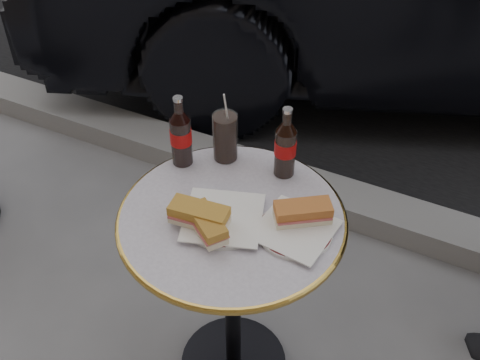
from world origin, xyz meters
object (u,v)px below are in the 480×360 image
at_px(plate_right, 295,231).
at_px(cola_bottle_right, 286,142).
at_px(plate_left, 223,219).
at_px(bistro_table, 233,300).
at_px(cola_bottle_left, 180,131).
at_px(cola_glass, 225,137).

distance_m(plate_right, cola_bottle_right, 0.26).
bearing_deg(plate_left, cola_bottle_right, 75.19).
distance_m(bistro_table, plate_right, 0.41).
relative_size(plate_left, cola_bottle_left, 0.95).
xyz_separation_m(bistro_table, plate_right, (0.18, 0.02, 0.37)).
xyz_separation_m(bistro_table, cola_bottle_right, (0.06, 0.22, 0.48)).
bearing_deg(cola_glass, cola_bottle_right, 3.46).
bearing_deg(cola_glass, plate_right, -32.84).
bearing_deg(cola_bottle_right, plate_right, -59.98).
distance_m(bistro_table, cola_bottle_right, 0.53).
bearing_deg(bistro_table, cola_bottle_right, 76.12).
distance_m(bistro_table, cola_glass, 0.51).
height_order(plate_right, cola_bottle_right, cola_bottle_right).
height_order(bistro_table, cola_glass, cola_glass).
bearing_deg(cola_bottle_left, cola_bottle_right, 16.68).
relative_size(plate_right, cola_bottle_left, 0.87).
xyz_separation_m(plate_right, cola_bottle_left, (-0.41, 0.12, 0.11)).
bearing_deg(plate_left, bistro_table, 67.86).
height_order(plate_left, plate_right, same).
distance_m(plate_left, cola_glass, 0.28).
xyz_separation_m(cola_bottle_left, cola_bottle_right, (0.29, 0.09, -0.00)).
xyz_separation_m(bistro_table, cola_bottle_left, (-0.23, 0.14, 0.48)).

